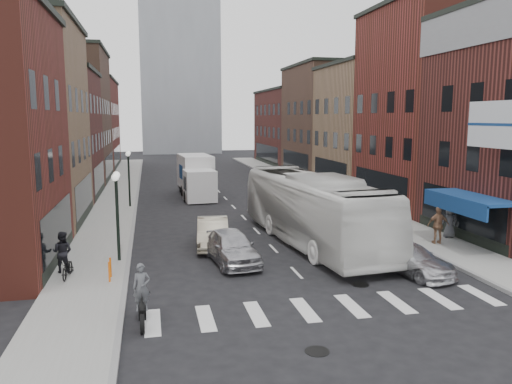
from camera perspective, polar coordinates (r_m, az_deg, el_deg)
ground at (r=20.50m, az=5.47°, el=-10.00°), size 160.00×160.00×0.00m
sidewalk_left at (r=41.10m, az=-15.54°, el=-0.77°), size 3.00×74.00×0.15m
sidewalk_right at (r=43.49m, az=7.42°, el=-0.03°), size 3.00×74.00×0.15m
curb_left at (r=41.04m, az=-13.44°, el=-0.81°), size 0.20×74.00×0.16m
curb_right at (r=43.02m, az=5.53°, el=-0.19°), size 0.20×74.00×0.16m
crosswalk_stripes at (r=17.84m, az=8.44°, el=-12.95°), size 12.00×2.20×0.01m
bldg_left_mid_b at (r=43.48m, az=-24.27°, el=6.01°), size 10.30×10.20×10.30m
bldg_left_far_a at (r=54.27m, az=-21.95°, el=8.09°), size 10.30×12.20×13.30m
bldg_left_far_b at (r=68.12m, az=-19.93°, el=7.32°), size 10.30×16.20×11.30m
bldg_right_mid_a at (r=38.67m, az=20.92°, el=8.95°), size 10.30×10.20×14.30m
bldg_right_mid_b at (r=47.39m, az=14.21°, el=7.25°), size 10.30×10.20×11.30m
bldg_right_far_a at (r=57.46m, az=9.34°, el=8.08°), size 10.30×12.20×12.30m
bldg_right_far_b at (r=70.69m, az=5.15°, el=7.41°), size 10.30×16.20×10.30m
awning_blue at (r=26.03m, az=22.89°, el=-0.71°), size 1.80×5.00×0.78m
billboard_sign at (r=23.93m, az=25.46°, el=6.83°), size 1.52×3.00×3.70m
distant_tower at (r=98.45m, az=-8.95°, el=19.27°), size 14.00×14.00×50.00m
streetlamp_near at (r=22.84m, az=-15.63°, el=-0.83°), size 0.32×1.22×4.11m
streetlamp_far at (r=36.72m, az=-14.35°, el=2.66°), size 0.32×1.22×4.11m
bike_rack at (r=20.75m, az=-16.36°, el=-8.50°), size 0.08×0.68×0.80m
box_truck at (r=41.13m, az=-6.81°, el=1.74°), size 2.74×7.93×3.39m
motorcycle_rider at (r=16.38m, az=-12.90°, el=-11.55°), size 0.55×1.97×2.01m
transit_bus at (r=25.83m, az=6.45°, el=-1.94°), size 4.30×13.40×3.67m
sedan_left_near at (r=22.54m, az=-2.84°, el=-6.24°), size 2.36×4.66×1.52m
sedan_left_far at (r=25.36m, az=-4.97°, el=-4.67°), size 2.00×4.54×1.45m
curb_car at (r=22.12m, az=17.10°, el=-7.28°), size 2.92×4.60×1.24m
parked_bicycle at (r=21.52m, az=-20.72°, el=-8.10°), size 0.64×1.55×0.79m
ped_left_solo at (r=22.18m, az=-21.26°, el=-6.40°), size 0.93×0.69×1.72m
ped_right_b at (r=26.91m, az=20.10°, el=-3.58°), size 1.19×0.73×1.90m
ped_right_c at (r=28.52m, az=21.22°, el=-3.20°), size 0.89×0.66×1.67m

